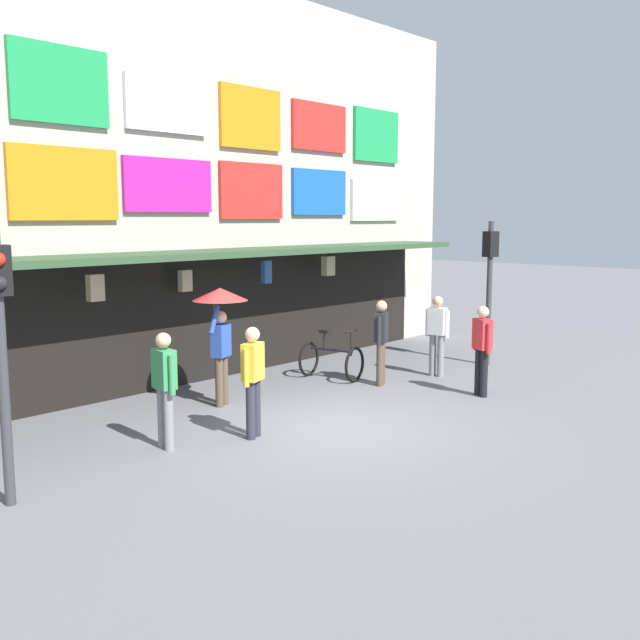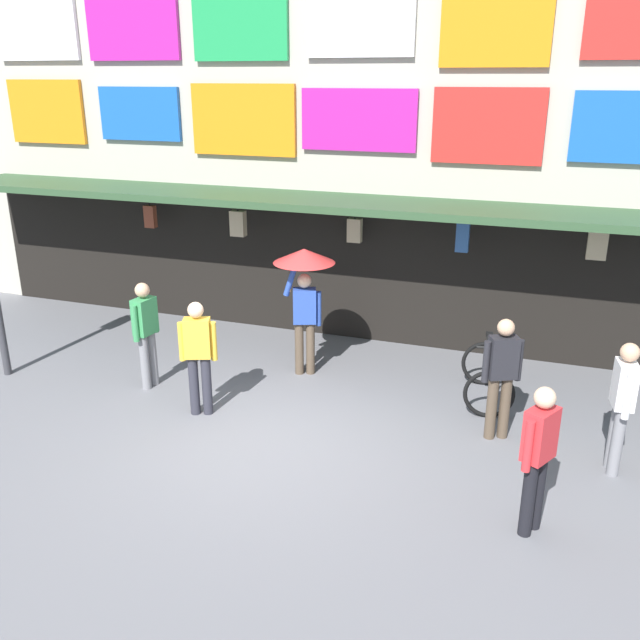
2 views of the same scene
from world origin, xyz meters
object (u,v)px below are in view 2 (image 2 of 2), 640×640
pedestrian_in_red (538,453)px  pedestrian_in_purple (198,352)px  pedestrian_in_green (146,329)px  pedestrian_in_black (502,372)px  bicycle_parked (487,376)px  pedestrian_with_umbrella (304,276)px  pedestrian_in_white (622,401)px

pedestrian_in_red → pedestrian_in_purple: same height
pedestrian_in_green → pedestrian_in_purple: (1.20, -0.54, 0.00)m
pedestrian_in_black → pedestrian_in_purple: same height
bicycle_parked → pedestrian_in_green: pedestrian_in_green is taller
pedestrian_in_red → pedestrian_in_black: 1.99m
bicycle_parked → pedestrian_with_umbrella: (-2.88, 0.03, 1.25)m
pedestrian_with_umbrella → pedestrian_in_red: bearing=-39.3°
pedestrian_in_purple → pedestrian_in_red: bearing=-14.8°
pedestrian_in_red → pedestrian_in_black: same height
pedestrian_in_black → pedestrian_with_umbrella: size_ratio=0.81×
pedestrian_in_black → pedestrian_with_umbrella: pedestrian_with_umbrella is taller
bicycle_parked → pedestrian_in_black: (0.26, -1.07, 0.55)m
pedestrian_in_purple → pedestrian_in_black: bearing=9.8°
pedestrian_in_black → pedestrian_in_purple: bearing=-170.2°
pedestrian_in_black → pedestrian_in_purple: 4.11m
pedestrian_in_white → pedestrian_in_purple: size_ratio=1.00×
pedestrian_in_black → pedestrian_in_green: bearing=-178.2°
pedestrian_in_green → pedestrian_in_red: 6.04m
bicycle_parked → pedestrian_in_green: 5.17m
pedestrian_in_red → pedestrian_in_purple: size_ratio=1.00×
bicycle_parked → pedestrian_in_black: 1.23m
pedestrian_in_purple → bicycle_parked: bearing=25.0°
pedestrian_in_red → pedestrian_in_purple: 4.74m
bicycle_parked → pedestrian_in_purple: (-3.79, -1.77, 0.55)m
bicycle_parked → pedestrian_in_white: pedestrian_in_white is taller
pedestrian_in_purple → pedestrian_in_white: bearing=3.5°
pedestrian_in_green → pedestrian_in_black: (5.25, 0.16, 0.00)m
bicycle_parked → pedestrian_with_umbrella: 3.14m
pedestrian_in_white → pedestrian_with_umbrella: 4.84m
pedestrian_in_red → pedestrian_with_umbrella: 4.81m
pedestrian_in_black → pedestrian_in_red: bearing=-74.3°
bicycle_parked → pedestrian_in_black: pedestrian_in_black is taller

